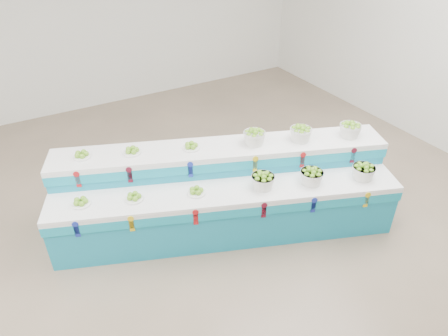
{
  "coord_description": "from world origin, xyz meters",
  "views": [
    {
      "loc": [
        -1.15,
        -3.0,
        3.58
      ],
      "look_at": [
        0.87,
        0.53,
        0.87
      ],
      "focal_mm": 32.75,
      "sensor_mm": 36.0,
      "label": 1
    }
  ],
  "objects": [
    {
      "name": "basket_upper_left",
      "position": [
        1.35,
        0.62,
        1.12
      ],
      "size": [
        0.35,
        0.35,
        0.2
      ],
      "primitive_type": null,
      "rotation": [
        0.0,
        0.0,
        -0.36
      ],
      "color": "silver",
      "rests_on": "display_stand"
    },
    {
      "name": "basket_lower_left",
      "position": [
        1.17,
        0.14,
        0.82
      ],
      "size": [
        0.35,
        0.35,
        0.2
      ],
      "primitive_type": null,
      "rotation": [
        0.0,
        0.0,
        -0.36
      ],
      "color": "silver",
      "rests_on": "display_stand"
    },
    {
      "name": "plate_lower_mid",
      "position": [
        -0.22,
        0.67,
        0.76
      ],
      "size": [
        0.27,
        0.27,
        0.09
      ],
      "primitive_type": "cylinder",
      "rotation": [
        0.0,
        0.0,
        -0.36
      ],
      "color": "white",
      "rests_on": "display_stand"
    },
    {
      "name": "plate_upper_mid",
      "position": [
        -0.04,
        1.15,
        1.06
      ],
      "size": [
        0.27,
        0.27,
        0.09
      ],
      "primitive_type": "cylinder",
      "rotation": [
        0.0,
        0.0,
        -0.36
      ],
      "color": "white",
      "rests_on": "display_stand"
    },
    {
      "name": "basket_upper_right",
      "position": [
        2.52,
        0.18,
        1.12
      ],
      "size": [
        0.35,
        0.35,
        0.2
      ],
      "primitive_type": null,
      "rotation": [
        0.0,
        0.0,
        -0.36
      ],
      "color": "silver",
      "rests_on": "display_stand"
    },
    {
      "name": "plate_upper_right",
      "position": [
        0.62,
        0.9,
        1.06
      ],
      "size": [
        0.27,
        0.27,
        0.09
      ],
      "primitive_type": "cylinder",
      "rotation": [
        0.0,
        0.0,
        -0.36
      ],
      "color": "white",
      "rests_on": "display_stand"
    },
    {
      "name": "back_wall",
      "position": [
        0.0,
        5.0,
        2.0
      ],
      "size": [
        10.0,
        0.0,
        10.0
      ],
      "primitive_type": "plane",
      "rotation": [
        1.57,
        0.0,
        0.0
      ],
      "color": "silver",
      "rests_on": "ground"
    },
    {
      "name": "basket_lower_mid",
      "position": [
        1.72,
        -0.07,
        0.82
      ],
      "size": [
        0.35,
        0.35,
        0.2
      ],
      "primitive_type": null,
      "rotation": [
        0.0,
        0.0,
        -0.36
      ],
      "color": "silver",
      "rests_on": "display_stand"
    },
    {
      "name": "plate_lower_left",
      "position": [
        -0.76,
        0.88,
        0.76
      ],
      "size": [
        0.27,
        0.27,
        0.09
      ],
      "primitive_type": "cylinder",
      "rotation": [
        0.0,
        0.0,
        -0.36
      ],
      "color": "white",
      "rests_on": "display_stand"
    },
    {
      "name": "plate_upper_left",
      "position": [
        -0.58,
        1.36,
        1.06
      ],
      "size": [
        0.27,
        0.27,
        0.09
      ],
      "primitive_type": "cylinder",
      "rotation": [
        0.0,
        0.0,
        -0.36
      ],
      "color": "white",
      "rests_on": "display_stand"
    },
    {
      "name": "plate_lower_right",
      "position": [
        0.44,
        0.42,
        0.76
      ],
      "size": [
        0.27,
        0.27,
        0.09
      ],
      "primitive_type": "cylinder",
      "rotation": [
        0.0,
        0.0,
        -0.36
      ],
      "color": "white",
      "rests_on": "display_stand"
    },
    {
      "name": "basket_upper_mid",
      "position": [
        1.91,
        0.41,
        1.12
      ],
      "size": [
        0.35,
        0.35,
        0.2
      ],
      "primitive_type": null,
      "rotation": [
        0.0,
        0.0,
        -0.36
      ],
      "color": "silver",
      "rests_on": "display_stand"
    },
    {
      "name": "ground",
      "position": [
        0.0,
        0.0,
        0.0
      ],
      "size": [
        10.0,
        10.0,
        0.0
      ],
      "primitive_type": "plane",
      "color": "#6D5E4C",
      "rests_on": "ground"
    },
    {
      "name": "display_stand",
      "position": [
        0.87,
        0.53,
        0.51
      ],
      "size": [
        4.26,
        2.48,
        1.02
      ],
      "primitive_type": null,
      "rotation": [
        0.0,
        0.0,
        -0.36
      ],
      "color": "teal",
      "rests_on": "ground"
    },
    {
      "name": "basket_lower_right",
      "position": [
        2.33,
        -0.3,
        0.82
      ],
      "size": [
        0.35,
        0.35,
        0.2
      ],
      "primitive_type": null,
      "rotation": [
        0.0,
        0.0,
        -0.36
      ],
      "color": "silver",
      "rests_on": "display_stand"
    }
  ]
}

